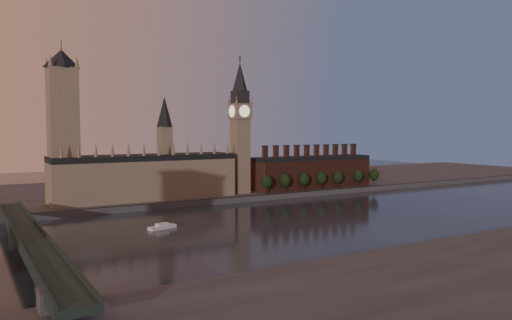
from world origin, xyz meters
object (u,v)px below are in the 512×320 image
(big_ben, at_px, (240,126))
(river_boat, at_px, (162,227))
(victoria_tower, at_px, (63,122))
(westminster_bridge, at_px, (29,240))

(big_ben, height_order, river_boat, big_ben)
(victoria_tower, relative_size, river_boat, 6.53)
(river_boat, bearing_deg, big_ben, 26.79)
(big_ben, relative_size, river_boat, 6.47)
(victoria_tower, distance_m, big_ben, 130.12)
(victoria_tower, distance_m, westminster_bridge, 133.21)
(victoria_tower, relative_size, westminster_bridge, 0.54)
(westminster_bridge, bearing_deg, river_boat, 22.34)
(victoria_tower, xyz_separation_m, river_boat, (34.61, -89.10, -57.87))
(victoria_tower, height_order, big_ben, victoria_tower)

